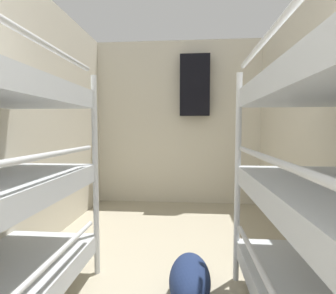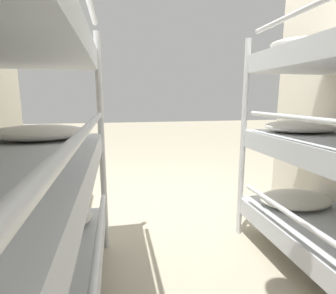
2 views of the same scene
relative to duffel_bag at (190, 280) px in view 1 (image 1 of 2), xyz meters
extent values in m
cube|color=beige|center=(-0.20, 2.39, 1.11)|extent=(2.64, 0.06, 2.51)
cylinder|color=silver|center=(-0.75, 0.27, 0.65)|extent=(0.04, 0.04, 1.57)
cylinder|color=silver|center=(-0.75, -0.68, 0.32)|extent=(0.03, 1.65, 0.03)
cylinder|color=silver|center=(-0.75, -0.68, 0.88)|extent=(0.03, 1.65, 0.03)
cylinder|color=silver|center=(-0.75, -0.68, 1.45)|extent=(0.03, 1.65, 0.03)
cylinder|color=silver|center=(0.35, 0.27, 0.65)|extent=(0.04, 0.04, 1.57)
cylinder|color=silver|center=(0.35, -0.68, 0.88)|extent=(0.03, 1.65, 0.03)
cylinder|color=silver|center=(0.35, -0.68, 1.45)|extent=(0.03, 1.65, 0.03)
ellipsoid|color=navy|center=(0.00, 0.00, 0.00)|extent=(0.28, 0.54, 0.28)
cube|color=black|center=(0.06, 2.24, 1.67)|extent=(0.44, 0.12, 0.90)
camera|label=1|loc=(0.00, -1.72, 1.02)|focal=28.00mm
camera|label=2|loc=(0.25, 0.29, 1.00)|focal=28.00mm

